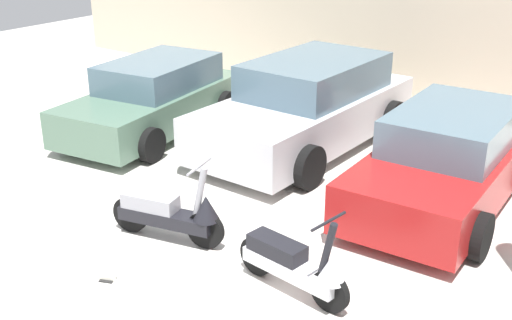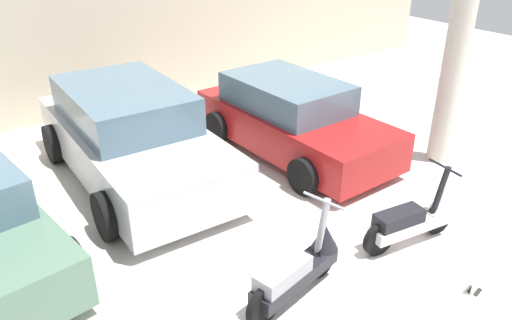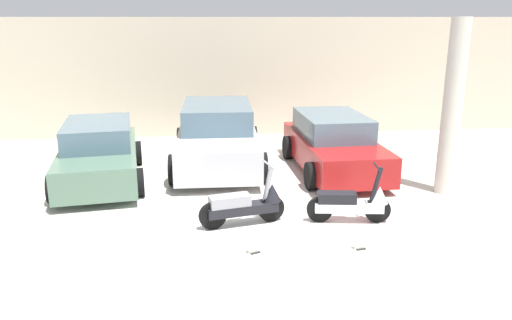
{
  "view_description": "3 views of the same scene",
  "coord_description": "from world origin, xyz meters",
  "px_view_note": "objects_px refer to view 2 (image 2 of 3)",
  "views": [
    {
      "loc": [
        4.54,
        -4.51,
        3.93
      ],
      "look_at": [
        0.03,
        1.72,
        0.78
      ],
      "focal_mm": 45.0,
      "sensor_mm": 36.0,
      "label": 1
    },
    {
      "loc": [
        -3.34,
        -2.78,
        3.93
      ],
      "look_at": [
        0.23,
        2.25,
        0.83
      ],
      "focal_mm": 35.0,
      "sensor_mm": 36.0,
      "label": 2
    },
    {
      "loc": [
        -1.08,
        -7.5,
        3.48
      ],
      "look_at": [
        -0.07,
        1.95,
        0.76
      ],
      "focal_mm": 35.0,
      "sensor_mm": 36.0,
      "label": 3
    }
  ],
  "objects_px": {
    "scooter_front_right": "(415,218)",
    "placard_near_right_scooter": "(476,283)",
    "scooter_front_left": "(299,267)",
    "car_rear_right": "(292,119)",
    "car_rear_center": "(132,136)",
    "support_column_side": "(455,61)"
  },
  "relations": [
    {
      "from": "support_column_side",
      "to": "scooter_front_left",
      "type": "bearing_deg",
      "value": -163.45
    },
    {
      "from": "car_rear_right",
      "to": "scooter_front_right",
      "type": "bearing_deg",
      "value": -10.3
    },
    {
      "from": "placard_near_right_scooter",
      "to": "car_rear_center",
      "type": "bearing_deg",
      "value": 112.84
    },
    {
      "from": "scooter_front_left",
      "to": "support_column_side",
      "type": "xyz_separation_m",
      "value": [
        4.21,
        1.25,
        1.37
      ]
    },
    {
      "from": "scooter_front_right",
      "to": "support_column_side",
      "type": "height_order",
      "value": "support_column_side"
    },
    {
      "from": "scooter_front_left",
      "to": "support_column_side",
      "type": "relative_size",
      "value": 0.43
    },
    {
      "from": "car_rear_center",
      "to": "car_rear_right",
      "type": "distance_m",
      "value": 2.78
    },
    {
      "from": "car_rear_center",
      "to": "placard_near_right_scooter",
      "type": "relative_size",
      "value": 16.96
    },
    {
      "from": "scooter_front_right",
      "to": "placard_near_right_scooter",
      "type": "height_order",
      "value": "scooter_front_right"
    },
    {
      "from": "scooter_front_left",
      "to": "support_column_side",
      "type": "height_order",
      "value": "support_column_side"
    },
    {
      "from": "scooter_front_right",
      "to": "scooter_front_left",
      "type": "bearing_deg",
      "value": -175.11
    },
    {
      "from": "scooter_front_left",
      "to": "car_rear_right",
      "type": "height_order",
      "value": "car_rear_right"
    },
    {
      "from": "scooter_front_right",
      "to": "car_rear_center",
      "type": "bearing_deg",
      "value": 127.82
    },
    {
      "from": "car_rear_right",
      "to": "scooter_front_left",
      "type": "bearing_deg",
      "value": -39.7
    },
    {
      "from": "car_rear_center",
      "to": "car_rear_right",
      "type": "xyz_separation_m",
      "value": [
        2.68,
        -0.74,
        -0.08
      ]
    },
    {
      "from": "scooter_front_left",
      "to": "placard_near_right_scooter",
      "type": "distance_m",
      "value": 2.06
    },
    {
      "from": "car_rear_center",
      "to": "placard_near_right_scooter",
      "type": "distance_m",
      "value": 5.33
    },
    {
      "from": "car_rear_center",
      "to": "placard_near_right_scooter",
      "type": "xyz_separation_m",
      "value": [
        2.06,
        -4.88,
        -0.6
      ]
    },
    {
      "from": "scooter_front_right",
      "to": "car_rear_center",
      "type": "height_order",
      "value": "car_rear_center"
    },
    {
      "from": "car_rear_right",
      "to": "support_column_side",
      "type": "xyz_separation_m",
      "value": [
        1.9,
        -1.75,
        1.12
      ]
    },
    {
      "from": "car_rear_center",
      "to": "support_column_side",
      "type": "height_order",
      "value": "support_column_side"
    },
    {
      "from": "scooter_front_right",
      "to": "car_rear_right",
      "type": "relative_size",
      "value": 0.37
    }
  ]
}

